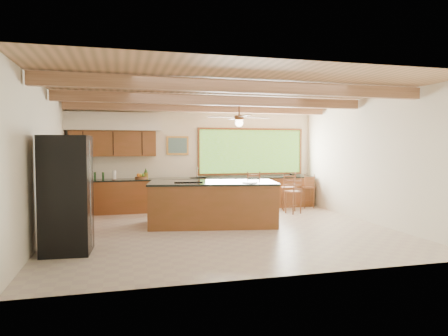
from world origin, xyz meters
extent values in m
plane|color=#B9A799|center=(0.00, 0.00, 0.00)|extent=(7.20, 7.20, 0.00)
cube|color=silver|center=(0.00, 3.25, 1.50)|extent=(7.20, 0.04, 3.00)
cube|color=silver|center=(0.00, -3.25, 1.50)|extent=(7.20, 0.04, 3.00)
cube|color=silver|center=(-3.60, 0.00, 1.50)|extent=(0.04, 6.50, 3.00)
cube|color=silver|center=(3.60, 0.00, 1.50)|extent=(0.04, 6.50, 3.00)
cube|color=tan|center=(0.00, 0.00, 3.00)|extent=(7.20, 6.50, 0.04)
cube|color=#A27351|center=(0.00, -1.60, 2.86)|extent=(7.10, 0.15, 0.22)
cube|color=#A27351|center=(0.00, 0.50, 2.86)|extent=(7.10, 0.15, 0.22)
cube|color=#A27351|center=(0.00, 2.30, 2.86)|extent=(7.10, 0.15, 0.22)
cube|color=brown|center=(-2.35, 3.06, 1.90)|extent=(2.30, 0.35, 0.70)
cube|color=silver|center=(-2.35, 2.99, 2.50)|extent=(2.60, 0.50, 0.48)
cylinder|color=#FFEABF|center=(-3.05, 2.99, 2.27)|extent=(0.10, 0.10, 0.01)
cylinder|color=#FFEABF|center=(-1.65, 2.99, 2.27)|extent=(0.10, 0.10, 0.01)
cube|color=#80B942|center=(1.70, 3.22, 1.67)|extent=(3.20, 0.04, 1.30)
cube|color=#BA8138|center=(-0.55, 3.22, 1.85)|extent=(0.64, 0.03, 0.54)
cube|color=#3D6E58|center=(-0.55, 3.20, 1.85)|extent=(0.54, 0.01, 0.44)
cube|color=brown|center=(0.00, 2.91, 0.44)|extent=(7.00, 0.65, 0.88)
cube|color=black|center=(0.00, 2.91, 0.90)|extent=(7.04, 0.69, 0.04)
cube|color=brown|center=(-3.26, 1.35, 0.44)|extent=(0.65, 2.35, 0.88)
cube|color=black|center=(-3.26, 1.35, 0.90)|extent=(0.69, 2.39, 0.04)
cube|color=black|center=(0.70, 2.58, 0.42)|extent=(0.60, 0.02, 0.78)
cube|color=silver|center=(0.00, 2.91, 0.91)|extent=(0.50, 0.38, 0.03)
cylinder|color=silver|center=(0.00, 3.11, 1.07)|extent=(0.03, 0.03, 0.30)
cylinder|color=silver|center=(0.00, 3.01, 1.20)|extent=(0.03, 0.20, 0.03)
cylinder|color=white|center=(-2.33, 2.83, 1.05)|extent=(0.10, 0.10, 0.25)
cylinder|color=#1B421A|center=(-2.84, 2.97, 1.02)|extent=(0.06, 0.06, 0.21)
cylinder|color=#1B421A|center=(-2.63, 2.93, 1.02)|extent=(0.06, 0.06, 0.20)
cube|color=black|center=(2.94, 2.92, 0.97)|extent=(0.25, 0.23, 0.09)
cube|color=brown|center=(-0.11, 0.60, 0.48)|extent=(3.03, 1.79, 0.96)
cube|color=black|center=(-0.11, 0.60, 0.98)|extent=(3.08, 1.84, 0.04)
cube|color=black|center=(-0.65, 0.70, 1.02)|extent=(0.71, 0.61, 0.02)
cylinder|color=white|center=(0.65, 0.14, 1.02)|extent=(0.35, 0.35, 0.02)
cube|color=black|center=(-3.05, -1.17, 1.00)|extent=(0.83, 0.81, 2.00)
cube|color=silver|center=(-2.66, -1.17, 1.00)|extent=(0.02, 0.06, 1.84)
cube|color=brown|center=(1.25, 1.79, 0.70)|extent=(0.46, 0.46, 0.04)
cylinder|color=brown|center=(1.09, 1.63, 0.34)|extent=(0.04, 0.04, 0.68)
cylinder|color=brown|center=(1.42, 1.63, 0.34)|extent=(0.04, 0.04, 0.68)
cylinder|color=brown|center=(1.09, 1.96, 0.34)|extent=(0.04, 0.04, 0.68)
cylinder|color=brown|center=(1.42, 1.96, 0.34)|extent=(0.04, 0.04, 0.68)
cube|color=brown|center=(2.37, 1.60, 0.60)|extent=(0.46, 0.46, 0.04)
cylinder|color=brown|center=(2.23, 1.46, 0.29)|extent=(0.03, 0.03, 0.58)
cylinder|color=brown|center=(2.51, 1.46, 0.29)|extent=(0.03, 0.03, 0.58)
cylinder|color=brown|center=(2.23, 1.74, 0.29)|extent=(0.03, 0.03, 0.58)
cylinder|color=brown|center=(2.51, 1.74, 0.29)|extent=(0.03, 0.03, 0.58)
cube|color=brown|center=(2.45, 2.11, 0.66)|extent=(0.48, 0.48, 0.04)
cylinder|color=brown|center=(2.30, 1.96, 0.32)|extent=(0.04, 0.04, 0.64)
cylinder|color=brown|center=(2.61, 1.96, 0.32)|extent=(0.04, 0.04, 0.64)
cylinder|color=brown|center=(2.30, 2.26, 0.32)|extent=(0.04, 0.04, 0.64)
cylinder|color=brown|center=(2.61, 2.26, 0.32)|extent=(0.04, 0.04, 0.64)
cube|color=brown|center=(3.21, 2.45, 0.61)|extent=(0.40, 0.40, 0.04)
cylinder|color=brown|center=(3.07, 2.31, 0.30)|extent=(0.03, 0.03, 0.59)
cylinder|color=brown|center=(3.35, 2.31, 0.30)|extent=(0.03, 0.03, 0.59)
cylinder|color=brown|center=(3.07, 2.59, 0.30)|extent=(0.03, 0.03, 0.59)
cylinder|color=brown|center=(3.35, 2.59, 0.30)|extent=(0.03, 0.03, 0.59)
camera|label=1|loc=(-2.15, -8.34, 1.80)|focal=32.00mm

